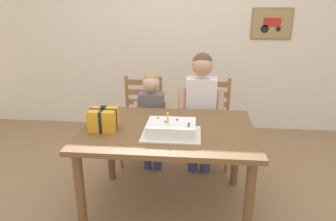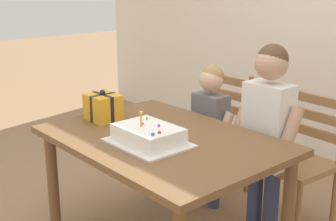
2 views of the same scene
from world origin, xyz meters
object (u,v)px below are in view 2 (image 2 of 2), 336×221
object	(u,v)px
child_younger	(210,122)
child_older	(268,122)
birthday_cake	(148,136)
chair_left	(217,133)
gift_box_red_large	(103,107)
chair_right	(299,161)
dining_table	(163,152)

from	to	relation	value
child_younger	child_older	bearing A→B (deg)	-0.05
birthday_cake	chair_left	size ratio (longest dim) A/B	0.48
gift_box_red_large	chair_left	world-z (taller)	gift_box_red_large
chair_right	birthday_cake	bearing A→B (deg)	-108.39
dining_table	gift_box_red_large	bearing A→B (deg)	-171.40
chair_left	child_older	bearing A→B (deg)	-19.68
chair_right	child_younger	size ratio (longest dim) A/B	0.88
dining_table	chair_left	xyz separation A→B (m)	(-0.37, 0.85, -0.17)
chair_right	child_older	size ratio (longest dim) A/B	0.74
dining_table	birthday_cake	xyz separation A→B (m)	(0.04, -0.13, 0.14)
child_older	child_younger	bearing A→B (deg)	179.95
chair_right	child_younger	distance (m)	0.65
dining_table	birthday_cake	size ratio (longest dim) A/B	3.11
gift_box_red_large	chair_right	distance (m)	1.32
chair_left	chair_right	xyz separation A→B (m)	(0.73, -0.00, 0.00)
dining_table	child_younger	bearing A→B (deg)	109.57
birthday_cake	child_older	xyz separation A→B (m)	(0.23, 0.76, -0.03)
gift_box_red_large	child_older	bearing A→B (deg)	42.67
child_younger	gift_box_red_large	bearing A→B (deg)	-111.28
chair_left	child_older	xyz separation A→B (m)	(0.63, -0.23, 0.29)
gift_box_red_large	child_younger	size ratio (longest dim) A/B	0.20
gift_box_red_large	chair_right	size ratio (longest dim) A/B	0.23
dining_table	gift_box_red_large	size ratio (longest dim) A/B	6.42
gift_box_red_large	chair_left	distance (m)	1.00
birthday_cake	child_older	world-z (taller)	child_older
birthday_cake	chair_right	world-z (taller)	birthday_cake
birthday_cake	gift_box_red_large	xyz separation A→B (m)	(-0.54, 0.06, 0.04)
dining_table	chair_left	bearing A→B (deg)	113.19
dining_table	child_older	distance (m)	0.69
dining_table	chair_left	world-z (taller)	chair_left
dining_table	chair_right	world-z (taller)	chair_right
birthday_cake	child_younger	size ratio (longest dim) A/B	0.42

